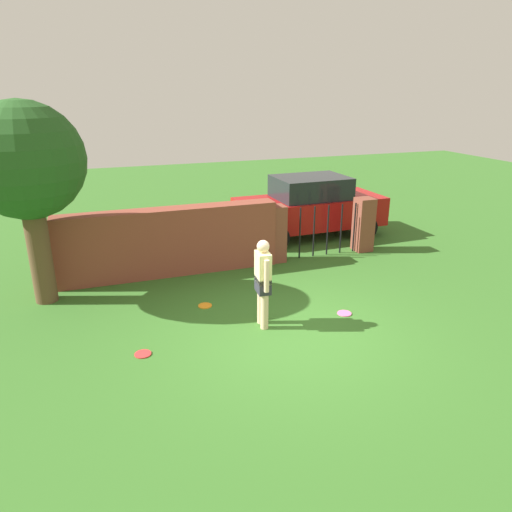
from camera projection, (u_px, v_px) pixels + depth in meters
name	position (u px, v px, depth m)	size (l,w,h in m)	color
ground_plane	(294.00, 334.00, 8.29)	(40.00, 40.00, 0.00)	#336623
brick_wall	(170.00, 242.00, 10.74)	(4.94, 0.50, 1.55)	brown
tree	(25.00, 164.00, 8.69)	(2.17, 2.17, 3.90)	brown
person	(263.00, 280.00, 8.31)	(0.25, 0.54, 1.62)	beige
fence_gate	(321.00, 229.00, 11.96)	(2.91, 0.44, 1.40)	brown
car	(310.00, 207.00, 13.53)	(4.24, 2.00, 1.72)	#A51111
frisbee_orange	(205.00, 306.00, 9.36)	(0.27, 0.27, 0.02)	orange
frisbee_red	(143.00, 354.00, 7.66)	(0.27, 0.27, 0.02)	red
frisbee_pink	(344.00, 313.00, 9.04)	(0.27, 0.27, 0.02)	pink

